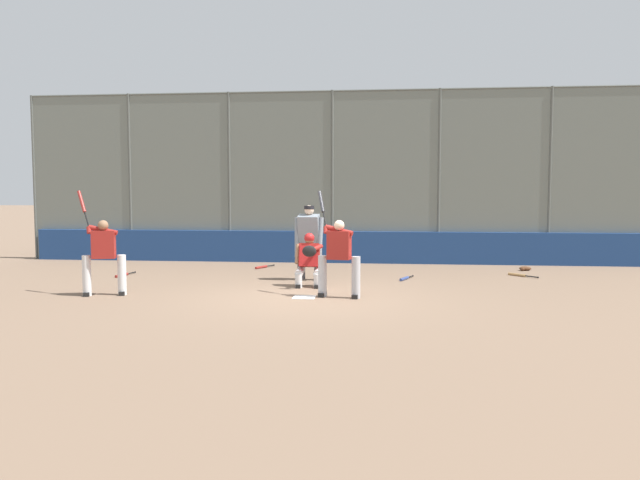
# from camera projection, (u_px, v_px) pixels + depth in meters

# --- Properties ---
(ground_plane) EXTENTS (160.00, 160.00, 0.00)m
(ground_plane) POSITION_uv_depth(u_px,v_px,m) (304.00, 298.00, 12.12)
(ground_plane) COLOR #7A604C
(home_plate_marker) EXTENTS (0.43, 0.43, 0.01)m
(home_plate_marker) POSITION_uv_depth(u_px,v_px,m) (304.00, 297.00, 12.12)
(home_plate_marker) COLOR white
(home_plate_marker) RESTS_ON ground_plane
(backstop_fence) EXTENTS (18.36, 0.08, 4.97)m
(backstop_fence) POSITION_uv_depth(u_px,v_px,m) (332.00, 174.00, 18.01)
(backstop_fence) COLOR #515651
(backstop_fence) RESTS_ON ground_plane
(padding_wall) EXTENTS (17.91, 0.18, 0.92)m
(padding_wall) POSITION_uv_depth(u_px,v_px,m) (332.00, 247.00, 18.07)
(padding_wall) COLOR navy
(padding_wall) RESTS_ON ground_plane
(bleachers_beyond) EXTENTS (12.79, 2.50, 1.48)m
(bleachers_beyond) POSITION_uv_depth(u_px,v_px,m) (248.00, 239.00, 20.98)
(bleachers_beyond) COLOR slate
(bleachers_beyond) RESTS_ON ground_plane
(batter_at_plate) EXTENTS (0.90, 0.75, 2.07)m
(batter_at_plate) POSITION_uv_depth(u_px,v_px,m) (339.00, 255.00, 12.10)
(batter_at_plate) COLOR #B7B7BC
(batter_at_plate) RESTS_ON ground_plane
(catcher_behind_plate) EXTENTS (0.61, 0.71, 1.17)m
(catcher_behind_plate) POSITION_uv_depth(u_px,v_px,m) (309.00, 259.00, 13.47)
(catcher_behind_plate) COLOR silver
(catcher_behind_plate) RESTS_ON ground_plane
(umpire_home) EXTENTS (0.71, 0.47, 1.74)m
(umpire_home) POSITION_uv_depth(u_px,v_px,m) (309.00, 240.00, 14.48)
(umpire_home) COLOR #4C4C51
(umpire_home) RESTS_ON ground_plane
(batter_on_deck) EXTENTS (1.08, 0.55, 2.08)m
(batter_on_deck) POSITION_uv_depth(u_px,v_px,m) (103.00, 255.00, 12.33)
(batter_on_deck) COLOR silver
(batter_on_deck) RESTS_ON ground_plane
(spare_bat_near_backstop) EXTENTS (0.36, 0.78, 0.07)m
(spare_bat_near_backstop) POSITION_uv_depth(u_px,v_px,m) (405.00, 278.00, 14.59)
(spare_bat_near_backstop) COLOR black
(spare_bat_near_backstop) RESTS_ON ground_plane
(spare_bat_by_padding) EXTENTS (0.17, 0.89, 0.07)m
(spare_bat_by_padding) POSITION_uv_depth(u_px,v_px,m) (123.00, 275.00, 15.20)
(spare_bat_by_padding) COLOR black
(spare_bat_by_padding) RESTS_ON ground_plane
(spare_bat_third_base_side) EXTENTS (0.41, 0.76, 0.07)m
(spare_bat_third_base_side) POSITION_uv_depth(u_px,v_px,m) (263.00, 267.00, 16.82)
(spare_bat_third_base_side) COLOR black
(spare_bat_third_base_side) RESTS_ON ground_plane
(spare_bat_first_base_side) EXTENTS (0.61, 0.67, 0.07)m
(spare_bat_first_base_side) POSITION_uv_depth(u_px,v_px,m) (519.00, 275.00, 15.18)
(spare_bat_first_base_side) COLOR black
(spare_bat_first_base_side) RESTS_ON ground_plane
(fielding_glove_on_dirt) EXTENTS (0.31, 0.23, 0.11)m
(fielding_glove_on_dirt) POSITION_uv_depth(u_px,v_px,m) (525.00, 269.00, 16.28)
(fielding_glove_on_dirt) COLOR #56331E
(fielding_glove_on_dirt) RESTS_ON ground_plane
(baseball_loose) EXTENTS (0.07, 0.07, 0.07)m
(baseball_loose) POSITION_uv_depth(u_px,v_px,m) (353.00, 281.00, 14.18)
(baseball_loose) COLOR white
(baseball_loose) RESTS_ON ground_plane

